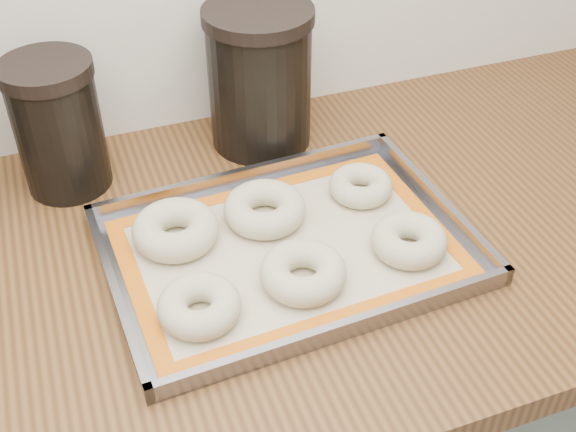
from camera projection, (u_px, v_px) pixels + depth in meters
name	position (u px, v px, depth m)	size (l,w,h in m)	color
countertop	(179.00, 273.00, 0.94)	(3.06, 0.68, 0.04)	brown
baking_tray	(288.00, 247.00, 0.94)	(0.48, 0.35, 0.03)	gray
baking_mat	(288.00, 249.00, 0.94)	(0.43, 0.31, 0.00)	#C6B793
bagel_front_left	(199.00, 306.00, 0.83)	(0.10, 0.10, 0.04)	beige
bagel_front_mid	(303.00, 272.00, 0.88)	(0.11, 0.11, 0.04)	beige
bagel_front_right	(409.00, 240.00, 0.92)	(0.10, 0.10, 0.04)	beige
bagel_back_left	(175.00, 230.00, 0.94)	(0.11, 0.11, 0.04)	beige
bagel_back_mid	(265.00, 209.00, 0.97)	(0.11, 0.11, 0.04)	beige
bagel_back_right	(361.00, 186.00, 1.02)	(0.09, 0.09, 0.03)	beige
canister_mid	(58.00, 126.00, 0.99)	(0.13, 0.13, 0.19)	black
canister_right	(260.00, 77.00, 1.07)	(0.16, 0.16, 0.22)	black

